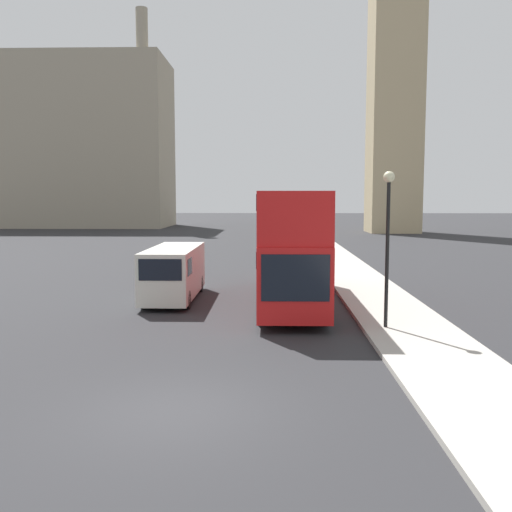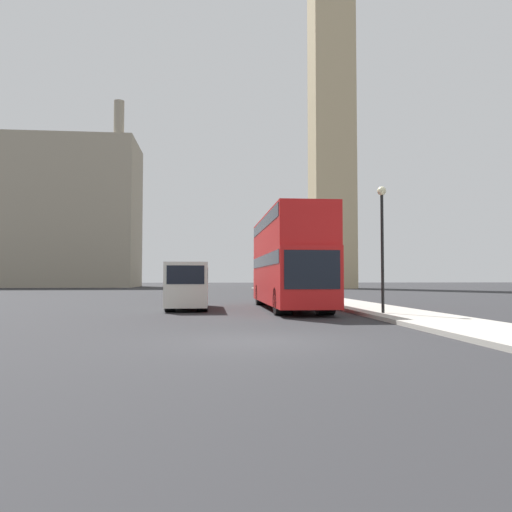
{
  "view_description": "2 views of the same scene",
  "coord_description": "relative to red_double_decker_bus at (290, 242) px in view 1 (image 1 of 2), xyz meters",
  "views": [
    {
      "loc": [
        1.97,
        -11.32,
        4.39
      ],
      "look_at": [
        1.39,
        10.76,
        2.12
      ],
      "focal_mm": 40.0,
      "sensor_mm": 36.0,
      "label": 1
    },
    {
      "loc": [
        -1.17,
        -12.19,
        1.54
      ],
      "look_at": [
        1.83,
        19.57,
        2.95
      ],
      "focal_mm": 35.0,
      "sensor_mm": 36.0,
      "label": 2
    }
  ],
  "objects": [
    {
      "name": "ground_plane",
      "position": [
        -2.75,
        -12.15,
        -2.57
      ],
      "size": [
        300.0,
        300.0,
        0.0
      ],
      "primitive_type": "plane",
      "color": "#28282B"
    },
    {
      "name": "white_van",
      "position": [
        -4.94,
        0.62,
        -1.35
      ],
      "size": [
        1.96,
        6.13,
        2.25
      ],
      "color": "silver",
      "rests_on": "ground_plane"
    },
    {
      "name": "red_double_decker_bus",
      "position": [
        0.0,
        0.0,
        0.0
      ],
      "size": [
        2.51,
        11.31,
        4.6
      ],
      "color": "red",
      "rests_on": "ground_plane"
    },
    {
      "name": "street_lamp",
      "position": [
        3.0,
        -4.97,
        0.98
      ],
      "size": [
        0.36,
        0.36,
        5.08
      ],
      "color": "black",
      "rests_on": "sidewalk_strip"
    },
    {
      "name": "sidewalk_strip",
      "position": [
        3.8,
        -12.15,
        -2.49
      ],
      "size": [
        3.11,
        120.0,
        0.15
      ],
      "color": "#ADA89E",
      "rests_on": "ground_plane"
    },
    {
      "name": "building_block_distant",
      "position": [
        -31.08,
        62.13,
        9.78
      ],
      "size": [
        29.76,
        13.53,
        30.02
      ],
      "color": "#9E937F",
      "rests_on": "ground_plane"
    }
  ]
}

